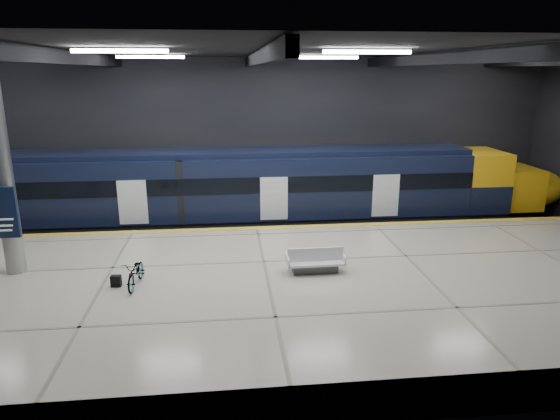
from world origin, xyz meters
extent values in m
plane|color=black|center=(0.00, 0.00, 0.00)|extent=(30.00, 30.00, 0.00)
cube|color=black|center=(0.00, 8.00, 4.00)|extent=(30.00, 0.10, 8.00)
cube|color=black|center=(0.00, -8.00, 4.00)|extent=(30.00, 0.10, 8.00)
cube|color=black|center=(0.00, 0.00, 8.00)|extent=(30.00, 16.00, 0.10)
cube|color=black|center=(-6.00, 0.00, 7.75)|extent=(0.25, 16.00, 0.40)
cube|color=black|center=(0.00, 0.00, 7.75)|extent=(0.25, 16.00, 0.40)
cube|color=black|center=(6.00, 0.00, 7.75)|extent=(0.25, 16.00, 0.40)
cube|color=white|center=(-4.00, -2.00, 7.88)|extent=(2.60, 0.18, 0.10)
cube|color=white|center=(3.00, -2.00, 7.88)|extent=(2.60, 0.18, 0.10)
cube|color=white|center=(-4.00, 4.00, 7.88)|extent=(2.60, 0.18, 0.10)
cube|color=white|center=(3.00, 4.00, 7.88)|extent=(2.60, 0.18, 0.10)
cube|color=white|center=(10.00, 4.00, 7.88)|extent=(2.60, 0.18, 0.10)
cube|color=#B4AC98|center=(0.00, -2.50, 0.55)|extent=(30.00, 11.00, 1.10)
cube|color=gold|center=(0.00, 2.75, 1.11)|extent=(30.00, 0.40, 0.01)
cube|color=gray|center=(0.00, 4.78, 0.08)|extent=(30.00, 0.08, 0.16)
cube|color=gray|center=(0.00, 6.22, 0.08)|extent=(30.00, 0.08, 0.16)
cube|color=black|center=(-2.15, 5.50, 0.55)|extent=(24.00, 2.58, 0.80)
cube|color=black|center=(-2.15, 5.50, 2.33)|extent=(24.00, 2.80, 2.75)
cube|color=black|center=(-2.15, 5.50, 3.82)|extent=(24.00, 2.30, 0.24)
cube|color=black|center=(-2.15, 4.09, 2.60)|extent=(24.00, 0.04, 0.70)
cube|color=white|center=(0.85, 4.08, 2.00)|extent=(1.20, 0.05, 1.90)
cube|color=yellow|center=(10.85, 5.50, 2.33)|extent=(2.00, 2.80, 2.75)
ellipsoid|color=yellow|center=(13.45, 5.50, 1.85)|extent=(3.60, 2.52, 1.90)
cube|color=black|center=(11.15, 5.50, 2.50)|extent=(1.60, 2.38, 0.80)
cube|color=#595B60|center=(1.57, -2.09, 1.24)|extent=(1.45, 0.48, 0.27)
cube|color=white|center=(1.57, -2.09, 1.44)|extent=(1.82, 0.80, 0.07)
cube|color=white|center=(1.57, -2.09, 1.70)|extent=(1.80, 0.10, 0.45)
cube|color=white|center=(0.67, -2.10, 1.55)|extent=(0.07, 0.77, 0.27)
cube|color=white|center=(2.47, -2.07, 1.55)|extent=(0.07, 0.77, 0.27)
imported|color=#99999E|center=(-3.97, -2.56, 1.52)|extent=(0.71, 1.65, 0.84)
cube|color=black|center=(-4.57, -2.56, 1.28)|extent=(0.32, 0.21, 0.35)
cylinder|color=#9EA0A5|center=(-8.00, -1.00, 4.55)|extent=(0.60, 0.60, 6.90)
cube|color=#0F1A37|center=(-8.00, -1.42, 3.20)|extent=(0.90, 0.12, 1.60)
camera|label=1|loc=(-1.18, -16.83, 7.34)|focal=32.00mm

